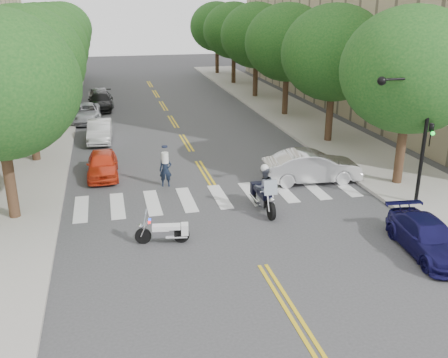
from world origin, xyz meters
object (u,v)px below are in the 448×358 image
object	(u,v)px
motorcycle_police	(264,190)
convertible	(312,167)
officer_standing	(166,170)
sedan_blue	(428,237)
motorcycle_parked	(167,231)

from	to	relation	value
motorcycle_police	convertible	xyz separation A→B (m)	(3.42, 2.86, -0.14)
motorcycle_police	officer_standing	size ratio (longest dim) A/B	1.57
convertible	sedan_blue	xyz separation A→B (m)	(1.11, -7.92, -0.18)
officer_standing	convertible	xyz separation A→B (m)	(7.12, -1.08, -0.03)
motorcycle_police	sedan_blue	xyz separation A→B (m)	(4.53, -5.06, -0.32)
officer_standing	convertible	size ratio (longest dim) A/B	0.34
motorcycle_police	sedan_blue	size ratio (longest dim) A/B	0.61
motorcycle_parked	sedan_blue	bearing A→B (deg)	-99.76
officer_standing	convertible	world-z (taller)	officer_standing
motorcycle_police	officer_standing	world-z (taller)	motorcycle_police
motorcycle_parked	motorcycle_police	bearing A→B (deg)	-56.08
convertible	motorcycle_parked	bearing A→B (deg)	127.12
sedan_blue	motorcycle_parked	bearing A→B (deg)	167.59
sedan_blue	officer_standing	bearing A→B (deg)	138.37
convertible	sedan_blue	bearing A→B (deg)	-167.16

